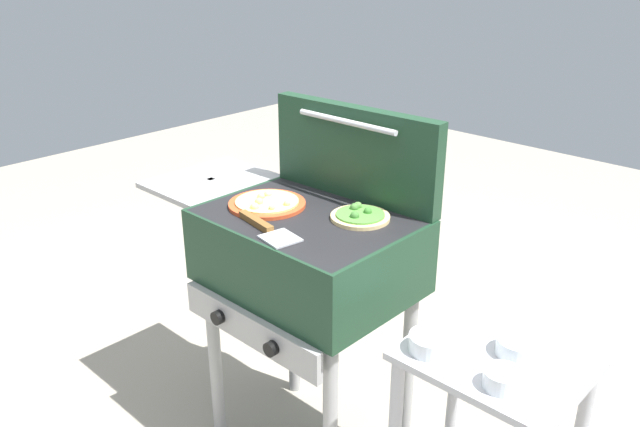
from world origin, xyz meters
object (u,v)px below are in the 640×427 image
(prep_table, at_px, (488,419))
(topping_bowl_near, at_px, (502,380))
(grill, at_px, (304,256))
(pizza_veggie, at_px, (360,216))
(pizza_cheese, at_px, (267,203))
(spatula, at_px, (266,228))
(topping_bowl_middle, at_px, (519,347))
(topping_bowl_far, at_px, (431,344))

(prep_table, height_order, topping_bowl_near, topping_bowl_near)
(grill, xyz_separation_m, topping_bowl_near, (0.74, -0.09, -0.03))
(pizza_veggie, distance_m, pizza_cheese, 0.31)
(grill, distance_m, spatula, 0.22)
(grill, xyz_separation_m, topping_bowl_middle, (0.71, 0.05, -0.03))
(pizza_veggie, xyz_separation_m, spatula, (-0.14, -0.25, -0.00))
(spatula, xyz_separation_m, topping_bowl_near, (0.74, 0.07, -0.18))
(topping_bowl_near, bearing_deg, spatula, -174.70)
(spatula, relative_size, topping_bowl_near, 2.87)
(pizza_cheese, bearing_deg, topping_bowl_far, -4.63)
(grill, distance_m, topping_bowl_far, 0.55)
(pizza_veggie, bearing_deg, topping_bowl_far, -24.50)
(pizza_cheese, xyz_separation_m, topping_bowl_near, (0.88, -0.06, -0.19))
(grill, bearing_deg, pizza_cheese, -166.55)
(spatula, xyz_separation_m, prep_table, (0.67, 0.17, -0.40))
(pizza_veggie, distance_m, topping_bowl_near, 0.65)
(pizza_cheese, bearing_deg, prep_table, 2.56)
(pizza_cheese, xyz_separation_m, spatula, (0.14, -0.13, -0.00))
(spatula, height_order, prep_table, spatula)
(prep_table, bearing_deg, spatula, -166.02)
(pizza_cheese, distance_m, topping_bowl_near, 0.90)
(spatula, distance_m, topping_bowl_middle, 0.76)
(spatula, distance_m, prep_table, 0.80)
(pizza_veggie, distance_m, topping_bowl_far, 0.47)
(pizza_cheese, bearing_deg, topping_bowl_middle, 5.85)
(pizza_veggie, bearing_deg, topping_bowl_near, -17.27)
(pizza_veggie, height_order, pizza_cheese, same)
(prep_table, distance_m, topping_bowl_far, 0.27)
(pizza_veggie, xyz_separation_m, topping_bowl_near, (0.60, -0.19, -0.19))
(grill, height_order, pizza_cheese, pizza_cheese)
(topping_bowl_near, bearing_deg, pizza_veggie, 162.73)
(pizza_cheese, height_order, prep_table, pizza_cheese)
(pizza_veggie, relative_size, topping_bowl_near, 1.94)
(grill, relative_size, spatula, 3.61)
(pizza_cheese, height_order, spatula, pizza_cheese)
(pizza_veggie, relative_size, spatula, 0.68)
(grill, height_order, topping_bowl_far, grill)
(grill, relative_size, prep_table, 1.37)
(pizza_cheese, distance_m, topping_bowl_middle, 0.87)
(pizza_cheese, distance_m, spatula, 0.19)
(pizza_cheese, distance_m, prep_table, 0.90)
(spatula, bearing_deg, topping_bowl_near, 5.30)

